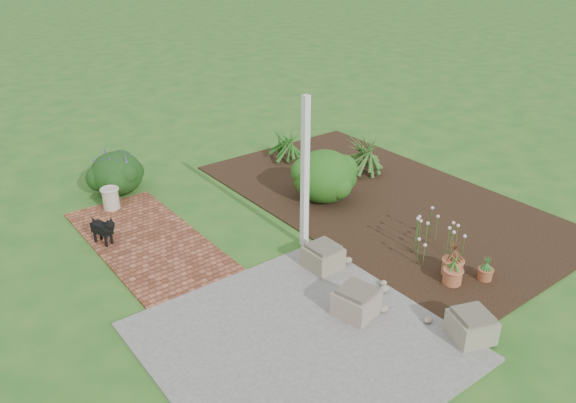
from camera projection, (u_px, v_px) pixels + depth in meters
ground at (293, 253)px, 8.95m from camera, size 80.00×80.00×0.00m
concrete_patio at (300, 341)px, 7.01m from camera, size 3.50×3.50×0.04m
brick_path at (147, 241)px, 9.26m from camera, size 1.60×3.50×0.04m
garden_bed at (381, 200)px, 10.66m from camera, size 4.00×7.00×0.03m
veranda_post at (305, 175)px, 8.63m from camera, size 0.10×0.10×2.50m
stone_trough_near at (471, 327)px, 6.98m from camera, size 0.62×0.62×0.32m
stone_trough_mid at (356, 303)px, 7.42m from camera, size 0.60×0.60×0.34m
stone_trough_far at (323, 258)px, 8.44m from camera, size 0.50×0.50×0.32m
black_dog at (104, 228)px, 9.02m from camera, size 0.28×0.53×0.47m
cream_ceramic_urn at (111, 199)px, 10.20m from camera, size 0.36×0.36×0.39m
evergreen_shrub at (324, 175)px, 10.45m from camera, size 1.53×1.53×0.99m
agapanthus_clump_back at (364, 150)px, 11.57m from camera, size 1.16×1.16×1.01m
agapanthus_clump_front at (285, 141)px, 12.26m from camera, size 1.10×1.10×0.86m
pink_flower_patch at (434, 237)px, 8.72m from camera, size 1.15×1.15×0.64m
terracotta_pot_bronze at (452, 267)px, 8.30m from camera, size 0.40×0.40×0.25m
terracotta_pot_small_left at (485, 274)px, 8.20m from camera, size 0.23×0.23×0.17m
terracotta_pot_small_right at (452, 276)px, 8.10m from camera, size 0.32×0.32×0.23m
purple_flowering_bush at (117, 172)px, 10.81m from camera, size 1.03×1.03×0.85m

